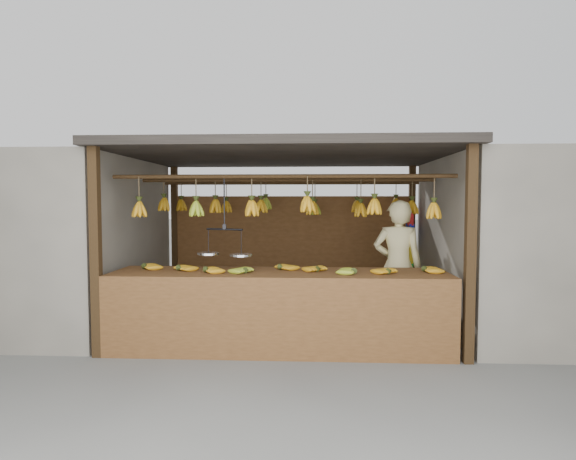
{
  "coord_description": "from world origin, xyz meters",
  "views": [
    {
      "loc": [
        0.36,
        -6.59,
        1.7
      ],
      "look_at": [
        0.0,
        0.3,
        1.3
      ],
      "focal_mm": 30.0,
      "sensor_mm": 36.0,
      "label": 1
    }
  ],
  "objects": [
    {
      "name": "bag_bundles",
      "position": [
        1.94,
        1.35,
        1.03
      ],
      "size": [
        0.08,
        0.26,
        1.26
      ],
      "color": "red",
      "rests_on": "ground"
    },
    {
      "name": "neighbor_right",
      "position": [
        3.6,
        0.0,
        1.15
      ],
      "size": [
        3.0,
        3.0,
        2.3
      ],
      "primitive_type": "cube",
      "color": "slate",
      "rests_on": "ground"
    },
    {
      "name": "balance_scale",
      "position": [
        -0.68,
        -1.0,
        1.14
      ],
      "size": [
        0.67,
        0.39,
        0.93
      ],
      "color": "black",
      "rests_on": "ground"
    },
    {
      "name": "ground",
      "position": [
        0.0,
        0.0,
        0.0
      ],
      "size": [
        80.0,
        80.0,
        0.0
      ],
      "primitive_type": "plane",
      "color": "#5B5B57"
    },
    {
      "name": "neighbor_left",
      "position": [
        -3.6,
        0.0,
        1.15
      ],
      "size": [
        3.0,
        3.0,
        2.3
      ],
      "primitive_type": "cube",
      "color": "slate",
      "rests_on": "ground"
    },
    {
      "name": "hanging_bananas",
      "position": [
        -0.0,
        -0.01,
        1.64
      ],
      "size": [
        3.64,
        2.23,
        0.36
      ],
      "color": "#C58615",
      "rests_on": "ground"
    },
    {
      "name": "stall",
      "position": [
        0.0,
        0.33,
        1.97
      ],
      "size": [
        4.3,
        3.3,
        2.4
      ],
      "color": "black",
      "rests_on": "ground"
    },
    {
      "name": "vendor",
      "position": [
        1.47,
        -0.27,
        0.86
      ],
      "size": [
        0.69,
        0.51,
        1.73
      ],
      "primitive_type": "imported",
      "rotation": [
        0.0,
        0.0,
        2.98
      ],
      "color": "beige",
      "rests_on": "ground"
    },
    {
      "name": "counter",
      "position": [
        -0.02,
        -1.24,
        0.72
      ],
      "size": [
        3.86,
        0.88,
        0.96
      ],
      "color": "brown",
      "rests_on": "ground"
    }
  ]
}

